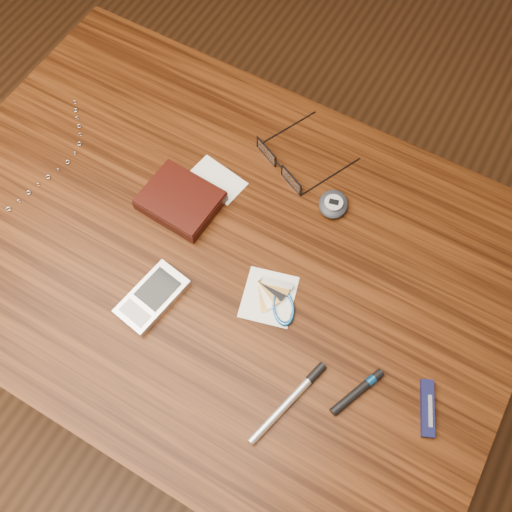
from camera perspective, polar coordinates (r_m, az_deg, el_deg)
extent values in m
plane|color=#472814|center=(1.64, -2.42, -10.81)|extent=(3.80, 3.80, 0.00)
cube|color=#3B1B09|center=(0.95, -4.11, 0.45)|extent=(1.00, 0.70, 0.03)
cylinder|color=#4C2814|center=(1.55, -11.74, 10.52)|extent=(0.05, 0.05, 0.71)
cylinder|color=#4C2814|center=(1.39, 19.92, -4.94)|extent=(0.05, 0.05, 0.71)
cube|color=black|center=(0.97, -7.54, 5.49)|extent=(0.13, 0.11, 0.02)
cube|color=black|center=(0.96, -7.64, 5.90)|extent=(0.13, 0.11, 0.00)
cube|color=silver|center=(1.00, -3.93, 7.63)|extent=(0.10, 0.07, 0.00)
cube|color=black|center=(1.01, 1.04, 10.39)|extent=(0.05, 0.03, 0.03)
cube|color=white|center=(1.01, 1.04, 10.39)|extent=(0.05, 0.02, 0.02)
cylinder|color=black|center=(1.06, 3.09, 12.62)|extent=(0.06, 0.12, 0.00)
cube|color=black|center=(0.98, 3.55, 7.58)|extent=(0.05, 0.03, 0.03)
cube|color=white|center=(0.98, 3.55, 7.58)|extent=(0.05, 0.02, 0.02)
cylinder|color=black|center=(1.01, 7.47, 7.89)|extent=(0.06, 0.12, 0.00)
cube|color=black|center=(0.99, 2.29, 9.15)|extent=(0.02, 0.01, 0.00)
torus|color=#B3B4B8|center=(1.05, -23.51, 4.34)|extent=(0.01, 0.01, 0.00)
torus|color=#B3B4B8|center=(1.05, -22.63, 5.10)|extent=(0.01, 0.01, 0.01)
torus|color=#B3B4B8|center=(1.05, -21.80, 5.91)|extent=(0.01, 0.01, 0.00)
torus|color=#B3B4B8|center=(1.06, -20.96, 6.70)|extent=(0.01, 0.01, 0.01)
torus|color=#B3B4B8|center=(1.06, -20.07, 7.44)|extent=(0.01, 0.01, 0.00)
torus|color=#B3B4B8|center=(1.06, -19.18, 8.15)|extent=(0.01, 0.00, 0.01)
torus|color=#B3B4B8|center=(1.07, -18.34, 8.91)|extent=(0.01, 0.01, 0.00)
torus|color=#B3B4B8|center=(1.07, -17.66, 9.77)|extent=(0.01, 0.00, 0.01)
torus|color=#B3B4B8|center=(1.08, -17.26, 10.68)|extent=(0.01, 0.01, 0.00)
torus|color=#B3B4B8|center=(1.09, -17.16, 11.54)|extent=(0.01, 0.01, 0.01)
torus|color=#B3B4B8|center=(1.11, -17.27, 12.30)|extent=(0.01, 0.01, 0.00)
torus|color=#B3B4B8|center=(1.12, -17.45, 13.01)|extent=(0.01, 0.01, 0.01)
torus|color=#B3B4B8|center=(1.13, -17.61, 13.72)|extent=(0.01, 0.01, 0.00)
torus|color=#B3B4B8|center=(1.14, -17.70, 14.45)|extent=(0.01, 0.01, 0.01)
cube|color=silver|center=(0.90, -10.34, -4.11)|extent=(0.08, 0.12, 0.02)
cube|color=black|center=(0.90, -9.82, -3.26)|extent=(0.06, 0.07, 0.00)
cube|color=#9D9FA6|center=(0.89, -12.02, -5.58)|extent=(0.05, 0.03, 0.00)
ellipsoid|color=#22262D|center=(0.97, 7.74, 5.16)|extent=(0.06, 0.07, 0.02)
cylinder|color=#989AA0|center=(0.96, 7.78, 5.32)|extent=(0.03, 0.03, 0.00)
cube|color=black|center=(0.95, 7.79, 5.39)|extent=(0.02, 0.01, 0.00)
cube|color=white|center=(0.89, 1.28, -4.11)|extent=(0.10, 0.11, 0.00)
torus|color=#195BA9|center=(0.89, 2.76, -5.19)|extent=(0.07, 0.07, 0.01)
cube|color=olive|center=(0.89, 0.67, -4.20)|extent=(0.04, 0.05, 0.00)
cube|color=#B8B8BD|center=(0.89, 0.97, -3.91)|extent=(0.04, 0.04, 0.00)
cube|color=olive|center=(0.89, 1.27, -3.61)|extent=(0.05, 0.03, 0.00)
cube|color=black|center=(0.89, 1.58, -3.32)|extent=(0.05, 0.02, 0.00)
cube|color=olive|center=(0.89, 1.88, -3.03)|extent=(0.05, 0.01, 0.00)
cube|color=#B8B8BD|center=(0.89, 2.18, -2.74)|extent=(0.05, 0.02, 0.00)
cube|color=#0D0E35|center=(0.88, 16.76, -14.37)|extent=(0.05, 0.08, 0.01)
cube|color=silver|center=(0.87, 17.04, -14.59)|extent=(0.02, 0.04, 0.00)
cylinder|color=silver|center=(0.84, 3.20, -14.44)|extent=(0.05, 0.15, 0.01)
cylinder|color=black|center=(0.86, 6.02, -11.55)|extent=(0.02, 0.04, 0.01)
cylinder|color=black|center=(0.86, 10.08, -13.24)|extent=(0.05, 0.09, 0.01)
cylinder|color=#155DA9|center=(0.87, 11.40, -12.13)|extent=(0.02, 0.02, 0.01)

